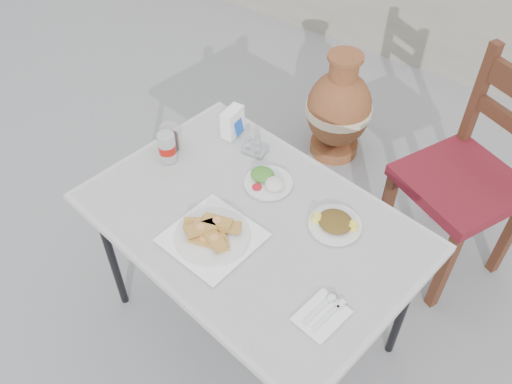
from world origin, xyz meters
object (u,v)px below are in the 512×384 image
Objects in this scene: chair at (470,176)px; terracotta_urn at (339,110)px; salad_rice_plate at (268,180)px; soda_can at (167,147)px; salad_chopped_plate at (335,223)px; pide_plate at (212,233)px; condiment_caddy at (255,147)px; napkin_holder at (233,122)px; cafe_table at (251,228)px; cola_glass at (170,139)px.

terracotta_urn is (-0.81, 0.35, -0.23)m from chair.
soda_can is at bearing -163.55° from salad_rice_plate.
salad_chopped_plate is 1.27m from terracotta_urn.
soda_can reaches higher than terracotta_urn.
pide_plate is 0.46m from condiment_caddy.
soda_can is at bearing -116.09° from napkin_holder.
napkin_holder is 1.00m from terracotta_urn.
salad_chopped_plate is 0.48m from condiment_caddy.
cafe_table is at bearing -73.48° from salad_rice_plate.
soda_can reaches higher than napkin_holder.
condiment_caddy is 0.93m from chair.
salad_rice_plate is at bearing -39.09° from condiment_caddy.
pide_plate is (-0.06, -0.15, 0.08)m from cafe_table.
pide_plate is 1.17m from chair.
cafe_table reaches higher than terracotta_urn.
terracotta_urn is at bearing -179.19° from chair.
salad_chopped_plate reaches higher than terracotta_urn.
cola_glass is at bearing -147.36° from condiment_caddy.
chair reaches higher than cafe_table.
chair reaches higher than cola_glass.
pide_plate is 0.31× the size of chair.
salad_rice_plate is at bearing 106.52° from cafe_table.
salad_chopped_plate is 0.70m from soda_can.
cafe_table is at bearing -76.43° from terracotta_urn.
salad_rice_plate is 0.91m from chair.
pide_plate is at bearing -80.12° from terracotta_urn.
condiment_caddy is 1.02m from terracotta_urn.
salad_chopped_plate is 1.89× the size of condiment_caddy.
soda_can is (-0.39, -0.11, 0.04)m from salad_rice_plate.
soda_can reaches higher than cafe_table.
pide_plate is at bearing -31.76° from cola_glass.
salad_rice_plate is 1.74× the size of cola_glass.
salad_chopped_plate is at bearing 6.68° from soda_can.
cafe_table is 0.50m from cola_glass.
cola_glass is 1.20m from terracotta_urn.
cafe_table is 1.23× the size of chair.
condiment_caddy is at bearing 107.94° from pide_plate.
pide_plate is 1.73× the size of salad_rice_plate.
napkin_holder is 0.12× the size of chair.
napkin_holder is (-0.28, 0.47, 0.03)m from pide_plate.
cola_glass is (-0.73, -0.03, 0.03)m from salad_chopped_plate.
salad_rice_plate is (0.00, 0.32, -0.01)m from pide_plate.
terracotta_urn is (-0.24, 1.36, -0.43)m from pide_plate.
terracotta_urn is at bearing 103.57° from cafe_table.
napkin_holder is at bearing 135.35° from cafe_table.
napkin_holder is at bearing -123.59° from chair.
cafe_table is 1.30m from terracotta_urn.
salad_chopped_plate is 0.29× the size of terracotta_urn.
pide_plate is at bearing -72.06° from condiment_caddy.
salad_rice_plate is 0.32m from napkin_holder.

